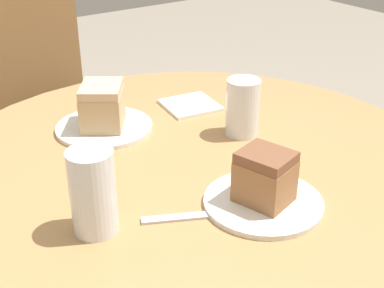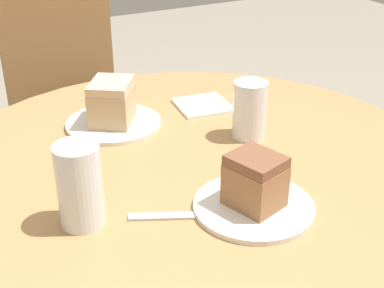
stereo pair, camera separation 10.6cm
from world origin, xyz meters
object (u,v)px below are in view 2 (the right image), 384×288
object	(u,v)px
plate_far	(114,123)
glass_lemonade	(250,113)
plate_near	(253,206)
cake_slice_far	(112,102)
cake_slice_near	(255,181)
glass_water	(80,190)
chair	(79,115)

from	to	relation	value
plate_far	glass_lemonade	distance (m)	0.31
plate_near	cake_slice_far	xyz separation A→B (m)	(-0.09, 0.44, 0.05)
cake_slice_near	cake_slice_far	size ratio (longest dim) A/B	0.76
plate_far	cake_slice_near	bearing A→B (deg)	-78.53
plate_far	cake_slice_near	xyz separation A→B (m)	(0.09, -0.44, 0.05)
plate_far	cake_slice_far	world-z (taller)	cake_slice_far
plate_near	glass_water	distance (m)	0.30
plate_far	plate_near	bearing A→B (deg)	-78.53
plate_near	cake_slice_far	bearing A→B (deg)	101.47
glass_lemonade	glass_water	size ratio (longest dim) A/B	0.88
cake_slice_near	cake_slice_far	world-z (taller)	cake_slice_far
cake_slice_far	plate_near	bearing A→B (deg)	-78.53
plate_near	chair	bearing A→B (deg)	88.64
glass_water	plate_near	bearing A→B (deg)	-20.77
plate_near	cake_slice_near	bearing A→B (deg)	-86.42
glass_water	plate_far	bearing A→B (deg)	61.22
cake_slice_far	glass_water	distance (m)	0.38
cake_slice_far	glass_lemonade	world-z (taller)	glass_lemonade
cake_slice_far	glass_water	bearing A→B (deg)	-118.78
cake_slice_near	glass_water	world-z (taller)	glass_water
cake_slice_near	chair	bearing A→B (deg)	88.64
chair	plate_far	distance (m)	0.76
cake_slice_far	cake_slice_near	bearing A→B (deg)	-78.53
chair	plate_far	bearing A→B (deg)	-102.92
cake_slice_near	plate_far	bearing A→B (deg)	101.47
plate_far	glass_water	bearing A→B (deg)	-118.78
cake_slice_near	glass_water	size ratio (longest dim) A/B	0.74
cake_slice_far	glass_lemonade	size ratio (longest dim) A/B	1.11
plate_near	plate_far	world-z (taller)	same
cake_slice_near	glass_water	bearing A→B (deg)	159.23
cake_slice_far	glass_water	xyz separation A→B (m)	(-0.18, -0.33, 0.00)
cake_slice_far	glass_lemonade	bearing A→B (deg)	-39.19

